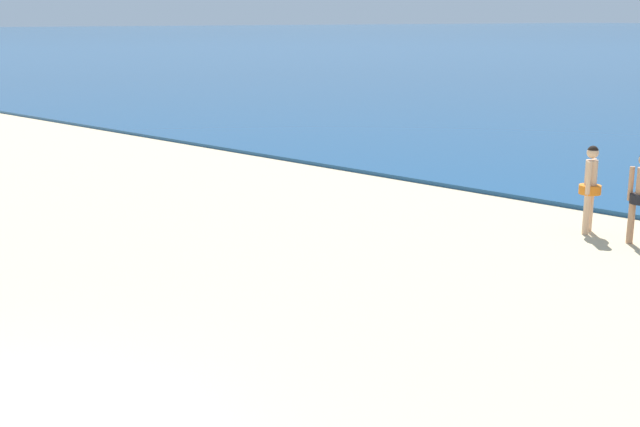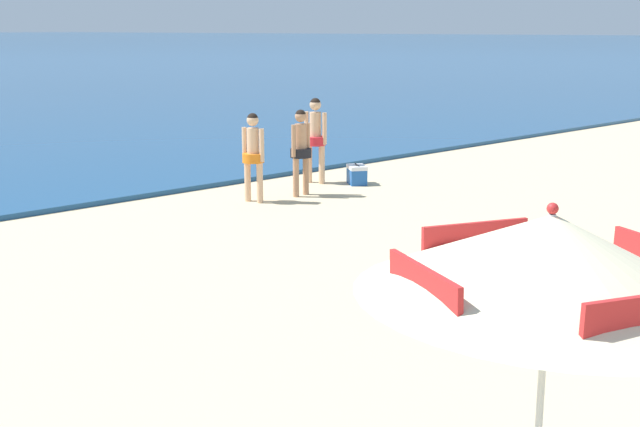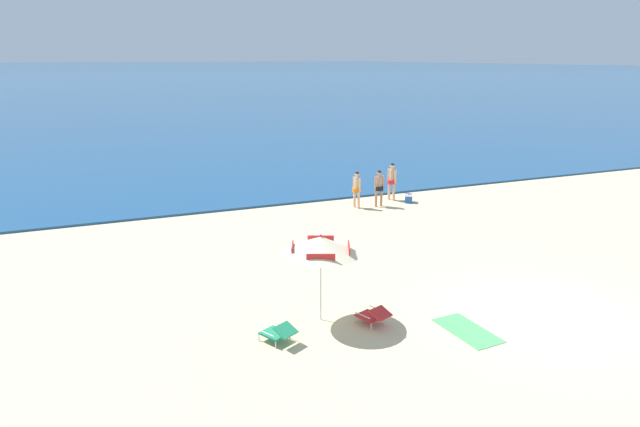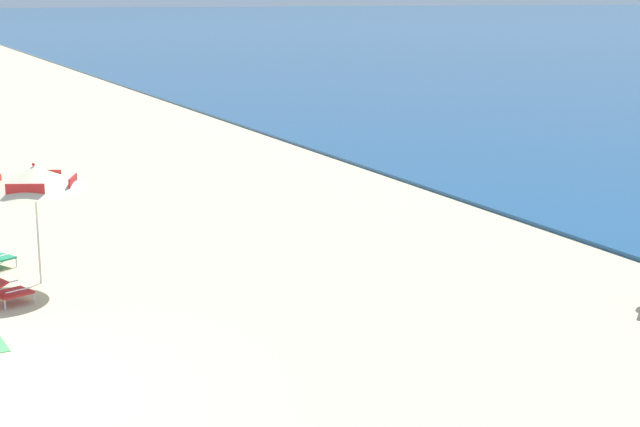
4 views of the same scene
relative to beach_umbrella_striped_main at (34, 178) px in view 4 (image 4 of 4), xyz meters
name	(u,v)px [view 4 (image 4 of 4)]	position (x,y,z in m)	size (l,w,h in m)	color
beach_umbrella_striped_main	(34,178)	(0.00, 0.00, 0.00)	(2.72, 2.71, 2.35)	silver
lounge_chair_beside_umbrella	(5,290)	(1.13, -0.79, -1.79)	(0.80, 1.00, 0.51)	red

